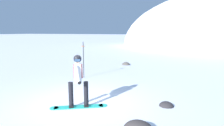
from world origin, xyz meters
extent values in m
plane|color=white|center=(0.00, 0.00, 0.00)|extent=(300.00, 300.00, 0.00)
ellipsoid|color=white|center=(8.15, 31.60, 0.00)|extent=(32.78, 29.50, 17.97)
cube|color=#23B7A3|center=(0.06, -0.32, 0.01)|extent=(1.49, 1.02, 0.02)
cylinder|color=#23B7A3|center=(0.74, 0.07, 0.01)|extent=(0.28, 0.28, 0.02)
cylinder|color=#23B7A3|center=(-0.61, -0.72, 0.01)|extent=(0.28, 0.28, 0.02)
cube|color=black|center=(0.27, -0.20, 0.05)|extent=(0.25, 0.29, 0.06)
cube|color=black|center=(-0.14, -0.45, 0.05)|extent=(0.25, 0.29, 0.06)
cylinder|color=black|center=(0.27, -0.20, 0.43)|extent=(0.15, 0.15, 0.82)
cylinder|color=black|center=(-0.14, -0.45, 0.43)|extent=(0.15, 0.15, 0.82)
cube|color=silver|center=(0.06, -0.32, 1.13)|extent=(0.37, 0.42, 0.58)
cylinder|color=silver|center=(-0.05, -0.13, 1.13)|extent=(0.20, 0.18, 0.57)
cylinder|color=silver|center=(0.18, -0.52, 1.13)|extent=(0.20, 0.18, 0.57)
sphere|color=black|center=(-0.03, -0.09, 0.88)|extent=(0.11, 0.11, 0.11)
sphere|color=black|center=(0.22, -0.52, 0.88)|extent=(0.11, 0.11, 0.11)
cube|color=maroon|center=(-0.04, -0.15, 1.15)|extent=(0.33, 0.30, 0.44)
cube|color=maroon|center=(-0.09, -0.07, 1.07)|extent=(0.20, 0.15, 0.20)
sphere|color=tan|center=(0.06, -0.32, 1.56)|extent=(0.21, 0.21, 0.21)
sphere|color=black|center=(0.06, -0.32, 1.59)|extent=(0.25, 0.25, 0.25)
cube|color=navy|center=(0.13, -0.44, 1.56)|extent=(0.16, 0.11, 0.08)
cylinder|color=black|center=(-1.83, 3.31, 0.93)|extent=(0.04, 0.04, 1.86)
cylinder|color=orange|center=(-1.83, 3.31, 1.68)|extent=(0.20, 0.20, 0.02)
cone|color=black|center=(-1.83, 3.31, 1.90)|extent=(0.04, 0.04, 0.08)
ellipsoid|color=#282628|center=(2.70, 0.80, 0.00)|extent=(0.47, 0.40, 0.33)
ellipsoid|color=#4C4742|center=(-0.99, 7.98, 0.00)|extent=(0.60, 0.51, 0.42)
camera|label=1|loc=(3.29, -5.51, 2.43)|focal=31.23mm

